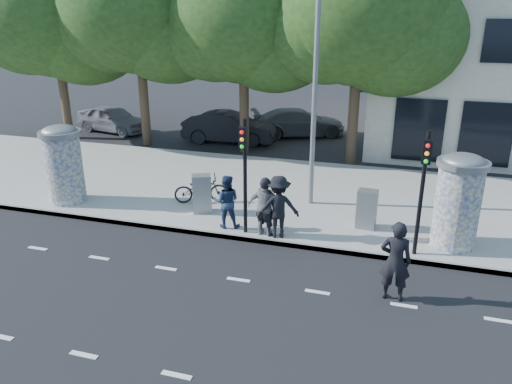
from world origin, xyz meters
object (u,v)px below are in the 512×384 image
(ad_column_left, at_px, (64,162))
(ped_d, at_px, (278,207))
(traffic_pole_near, at_px, (244,165))
(cabinet_left, at_px, (202,194))
(bicycle, at_px, (201,189))
(cabinet_right, at_px, (367,209))
(ad_column_right, at_px, (458,199))
(ped_c, at_px, (226,201))
(street_lamp, at_px, (316,63))
(car_left, at_px, (113,119))
(man_road, at_px, (395,261))
(traffic_pole_far, at_px, (423,182))
(car_mid, at_px, (229,127))
(ped_b, at_px, (265,206))
(car_right, at_px, (299,122))
(ped_e, at_px, (265,207))

(ad_column_left, relative_size, ped_d, 1.44)
(traffic_pole_near, bearing_deg, cabinet_left, 148.07)
(bicycle, height_order, cabinet_right, cabinet_right)
(ad_column_right, bearing_deg, ped_c, -174.28)
(cabinet_right, bearing_deg, ped_c, -159.40)
(street_lamp, xyz_separation_m, ped_d, (-0.41, -2.78, -3.72))
(ad_column_right, height_order, car_left, ad_column_right)
(ped_d, xyz_separation_m, man_road, (3.32, -2.19, -0.09))
(traffic_pole_near, bearing_deg, bicycle, 138.73)
(ad_column_left, bearing_deg, ped_d, -4.89)
(ad_column_right, height_order, street_lamp, street_lamp)
(traffic_pole_near, xyz_separation_m, traffic_pole_far, (4.80, 0.00, 0.00))
(ad_column_right, distance_m, cabinet_right, 2.60)
(car_mid, bearing_deg, traffic_pole_far, -143.98)
(ad_column_right, relative_size, bicycle, 1.47)
(ped_b, xyz_separation_m, car_right, (-1.72, 12.59, -0.33))
(ad_column_right, relative_size, traffic_pole_near, 0.78)
(traffic_pole_far, relative_size, man_road, 1.74)
(ped_c, relative_size, man_road, 0.84)
(street_lamp, relative_size, cabinet_left, 6.38)
(ped_c, height_order, ped_d, ped_d)
(bicycle, bearing_deg, car_mid, -11.94)
(street_lamp, relative_size, car_mid, 1.74)
(street_lamp, distance_m, man_road, 6.91)
(ped_c, height_order, man_road, man_road)
(traffic_pole_near, height_order, cabinet_right, traffic_pole_near)
(man_road, xyz_separation_m, bicycle, (-6.49, 4.05, -0.35))
(ped_d, xyz_separation_m, ped_e, (-0.39, 0.00, -0.04))
(ad_column_right, xyz_separation_m, bicycle, (-7.98, 1.01, -0.91))
(ped_e, bearing_deg, street_lamp, -104.93)
(ad_column_right, xyz_separation_m, car_right, (-6.92, 11.74, -0.83))
(traffic_pole_near, bearing_deg, man_road, -26.39)
(ped_b, distance_m, bicycle, 3.37)
(traffic_pole_near, height_order, cabinet_left, traffic_pole_near)
(ped_b, distance_m, cabinet_left, 2.66)
(car_mid, bearing_deg, ad_column_right, -138.30)
(traffic_pole_far, distance_m, man_road, 2.53)
(street_lamp, distance_m, car_right, 10.92)
(ad_column_left, relative_size, car_left, 0.64)
(ad_column_left, distance_m, ped_e, 7.25)
(traffic_pole_near, bearing_deg, car_mid, 111.90)
(ped_e, distance_m, car_left, 15.62)
(bicycle, height_order, cabinet_left, cabinet_left)
(ped_e, distance_m, bicycle, 3.37)
(ped_e, bearing_deg, bicycle, -32.63)
(bicycle, xyz_separation_m, car_right, (1.06, 10.73, 0.08))
(street_lamp, relative_size, bicycle, 4.43)
(cabinet_right, bearing_deg, bicycle, 179.52)
(ad_column_left, distance_m, bicycle, 4.67)
(man_road, distance_m, cabinet_right, 3.67)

